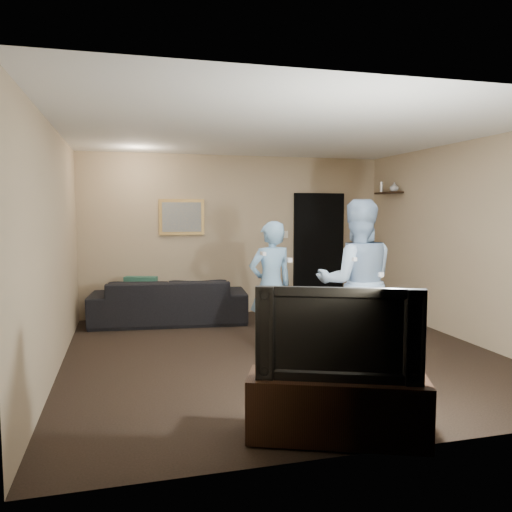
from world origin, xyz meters
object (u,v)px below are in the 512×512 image
object	(u,v)px
sofa	(169,301)
television	(338,331)
tv_console	(337,408)
wii_player_left	(271,286)
wii_player_right	(357,283)

from	to	relation	value
sofa	television	size ratio (longest dim) A/B	1.96
sofa	tv_console	distance (m)	4.37
television	wii_player_left	size ratio (longest dim) A/B	0.75
tv_console	wii_player_left	distance (m)	2.55
tv_console	television	world-z (taller)	television
tv_console	wii_player_right	size ratio (longest dim) A/B	0.72
tv_console	television	xyz separation A→B (m)	(0.00, 0.00, 0.58)
tv_console	wii_player_left	size ratio (longest dim) A/B	0.83
wii_player_left	wii_player_right	xyz separation A→B (m)	(0.75, -0.81, 0.12)
wii_player_left	television	bearing A→B (deg)	-95.04
tv_console	television	distance (m)	0.58
television	wii_player_left	distance (m)	2.49
wii_player_right	sofa	bearing A→B (deg)	125.01
sofa	tv_console	bearing A→B (deg)	107.25
wii_player_left	wii_player_right	size ratio (longest dim) A/B	0.86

